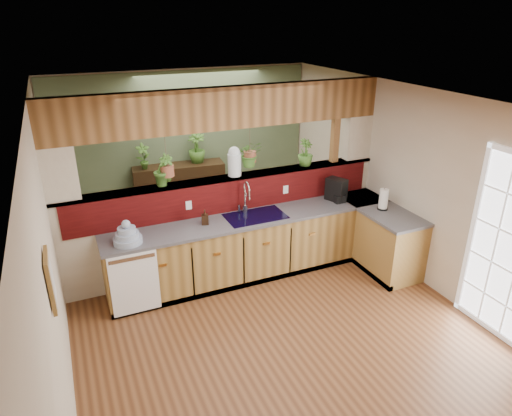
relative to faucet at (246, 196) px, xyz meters
name	(u,v)px	position (x,y,z in m)	size (l,w,h in m)	color
ground	(269,315)	(-0.17, -1.13, -1.15)	(4.60, 7.00, 0.01)	brown
ceiling	(271,104)	(-0.17, -1.13, 1.45)	(4.60, 7.00, 0.01)	brown
wall_back	(186,144)	(-0.17, 2.37, 0.15)	(4.60, 0.02, 2.60)	beige
wall_left	(50,261)	(-2.47, -1.13, 0.15)	(0.02, 7.00, 2.60)	beige
wall_right	(427,191)	(2.13, -1.13, 0.15)	(0.02, 7.00, 2.60)	beige
pass_through_partition	(230,190)	(-0.14, 0.22, 0.04)	(4.60, 0.21, 2.60)	beige
pass_through_ledge	(228,178)	(-0.17, 0.22, 0.22)	(4.60, 0.21, 0.04)	brown
header_beam	(226,108)	(-0.17, 0.22, 1.17)	(4.60, 0.15, 0.55)	brown
sage_backwall	(186,145)	(-0.17, 2.35, 0.15)	(4.55, 0.02, 2.55)	#526847
countertop	(296,241)	(0.66, -0.26, -0.70)	(4.14, 1.52, 0.90)	brown
dishwasher	(135,283)	(-1.65, -0.47, -0.69)	(0.58, 0.03, 0.82)	white
navy_sink	(255,221)	(0.08, -0.16, -0.33)	(0.82, 0.50, 0.18)	black
french_door	(507,251)	(2.10, -2.43, -0.10)	(0.06, 1.02, 2.16)	white
framed_print	(51,280)	(-2.45, -1.93, 0.40)	(0.04, 0.35, 0.45)	brown
faucet	(246,196)	(0.00, 0.00, 0.00)	(0.20, 0.20, 0.47)	#B7B7B2
dish_stack	(127,236)	(-1.65, -0.25, -0.16)	(0.35, 0.35, 0.30)	#909FBA
soap_dispenser	(205,217)	(-0.63, -0.12, -0.15)	(0.09, 0.09, 0.20)	#331F12
coffee_maker	(337,191)	(1.40, -0.11, -0.10)	(0.18, 0.30, 0.33)	black
paper_towel	(384,200)	(1.82, -0.66, -0.10)	(0.15, 0.15, 0.32)	black
glass_jar	(234,161)	(-0.07, 0.22, 0.44)	(0.18, 0.18, 0.41)	silver
ledge_plant_left	(163,170)	(-1.06, 0.22, 0.45)	(0.24, 0.19, 0.43)	#386322
ledge_plant_right	(305,152)	(1.04, 0.22, 0.44)	(0.22, 0.22, 0.39)	#386322
hanging_plant_a	(166,159)	(-1.00, 0.22, 0.59)	(0.22, 0.18, 0.54)	brown
hanging_plant_b	(250,143)	(0.16, 0.22, 0.68)	(0.39, 0.35, 0.49)	brown
shelving_console	(180,193)	(-0.39, 2.12, -0.65)	(1.57, 0.42, 1.05)	black
shelf_plant_a	(143,156)	(-0.97, 2.12, 0.10)	(0.23, 0.16, 0.44)	#386322
shelf_plant_b	(197,148)	(-0.05, 2.12, 0.14)	(0.30, 0.30, 0.53)	#386322
floor_plant	(254,211)	(0.62, 1.15, -0.79)	(0.65, 0.56, 0.72)	#386322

